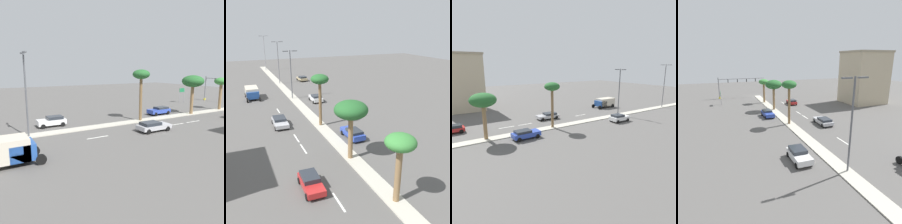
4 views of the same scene
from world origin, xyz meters
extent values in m
plane|color=#565451|center=(0.00, 37.01, 0.00)|extent=(160.00, 160.00, 0.00)
cube|color=#B7B2A3|center=(0.00, 47.59, 0.06)|extent=(1.80, 95.17, 0.12)
cube|color=silver|center=(-4.54, 23.61, 0.01)|extent=(0.20, 2.80, 0.01)
cube|color=silver|center=(-4.54, 27.10, 0.01)|extent=(0.20, 2.80, 0.01)
cube|color=silver|center=(-4.54, 40.14, 0.01)|extent=(0.20, 2.80, 0.01)
cylinder|color=slate|center=(11.37, 0.59, 3.13)|extent=(0.24, 0.24, 6.26)
cylinder|color=gold|center=(11.37, 0.59, 0.25)|extent=(0.53, 0.53, 0.50)
cube|color=black|center=(8.63, 0.59, 5.18)|extent=(0.20, 0.32, 0.90)
sphere|color=red|center=(8.63, 0.47, 5.48)|extent=(0.18, 0.18, 0.18)
cylinder|color=gray|center=(11.19, 8.52, 1.74)|extent=(0.10, 0.10, 3.47)
cylinder|color=gray|center=(11.19, 10.07, 1.74)|extent=(0.10, 0.10, 3.47)
cube|color=#19723F|center=(11.19, 9.29, 3.01)|extent=(0.08, 1.72, 0.93)
cylinder|color=olive|center=(0.09, 10.62, 2.66)|extent=(0.55, 0.55, 5.07)
ellipsoid|color=#387F38|center=(0.09, 10.62, 5.65)|extent=(2.63, 2.63, 1.45)
cylinder|color=olive|center=(-0.24, 19.13, 2.68)|extent=(0.55, 0.55, 5.13)
ellipsoid|color=#235B28|center=(-0.24, 19.13, 5.91)|extent=(3.77, 3.77, 2.07)
cylinder|color=brown|center=(0.10, 30.28, 3.44)|extent=(0.45, 0.45, 6.64)
ellipsoid|color=#235B28|center=(0.10, 30.28, 7.22)|extent=(2.63, 2.63, 1.45)
cylinder|color=#515459|center=(-0.25, 47.16, 5.04)|extent=(0.20, 0.20, 9.84)
cube|color=#515459|center=(-1.15, 47.16, 9.81)|extent=(1.10, 0.24, 0.16)
cube|color=#515459|center=(0.65, 47.16, 9.81)|extent=(1.10, 0.24, 0.16)
cube|color=silver|center=(3.64, 43.31, 0.67)|extent=(1.91, 3.93, 0.70)
cube|color=#262B33|center=(3.63, 42.82, 1.23)|extent=(1.70, 2.17, 0.42)
cylinder|color=black|center=(2.76, 44.69, 0.32)|extent=(0.23, 0.64, 0.64)
cylinder|color=black|center=(4.54, 44.67, 0.32)|extent=(0.23, 0.64, 0.64)
cylinder|color=black|center=(2.73, 41.95, 0.32)|extent=(0.23, 0.64, 0.64)
cylinder|color=black|center=(4.51, 41.94, 0.32)|extent=(0.23, 0.64, 0.64)
cube|color=#B2B2B7|center=(-5.65, 32.47, 0.60)|extent=(2.09, 4.50, 0.55)
cube|color=#262B33|center=(-5.64, 33.03, 1.07)|extent=(1.84, 2.49, 0.39)
cylinder|color=black|center=(-4.75, 30.89, 0.32)|extent=(0.24, 0.65, 0.64)
cylinder|color=black|center=(-6.63, 30.94, 0.32)|extent=(0.24, 0.65, 0.64)
cylinder|color=black|center=(-4.67, 34.00, 0.32)|extent=(0.24, 0.65, 0.64)
cylinder|color=black|center=(-6.55, 34.05, 0.32)|extent=(0.24, 0.65, 0.64)
cube|color=#2D47AD|center=(2.57, 24.28, 0.66)|extent=(1.90, 4.25, 0.68)
cube|color=#262B33|center=(2.59, 23.75, 1.18)|extent=(1.66, 2.36, 0.36)
cylinder|color=black|center=(1.69, 25.72, 0.32)|extent=(0.24, 0.65, 0.64)
cylinder|color=black|center=(3.37, 25.77, 0.32)|extent=(0.24, 0.65, 0.64)
cylinder|color=black|center=(1.78, 22.78, 0.32)|extent=(0.24, 0.65, 0.64)
cylinder|color=black|center=(3.46, 22.83, 0.32)|extent=(0.24, 0.65, 0.64)
cube|color=#234C99|center=(-7.96, 49.23, 1.16)|extent=(2.42, 2.14, 1.42)
cylinder|color=black|center=(-6.75, 47.86, 0.45)|extent=(0.28, 0.90, 0.90)
cylinder|color=black|center=(-9.17, 47.86, 0.45)|extent=(0.28, 0.90, 0.90)
camera|label=1|loc=(-28.17, 52.09, 7.99)|focal=37.09mm
camera|label=2|loc=(-11.97, -4.83, 14.54)|focal=41.49mm
camera|label=3|loc=(30.13, 12.83, 10.76)|focal=33.09mm
camera|label=4|loc=(11.83, 62.24, 11.46)|focal=31.50mm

